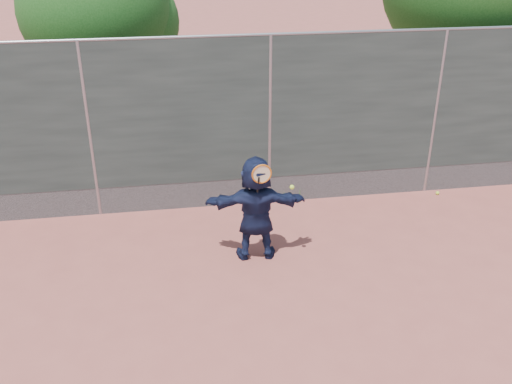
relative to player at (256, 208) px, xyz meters
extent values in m
plane|color=#9E4C42|center=(0.52, -1.75, -0.81)|extent=(80.00, 80.00, 0.00)
imported|color=#151C3B|center=(0.00, 0.00, 0.00)|extent=(1.54, 0.59, 1.63)
sphere|color=#C4EB34|center=(3.68, 1.54, -0.78)|extent=(0.07, 0.07, 0.07)
cube|color=#38423D|center=(0.52, 1.75, 0.94)|extent=(20.00, 0.04, 2.50)
cube|color=slate|center=(0.52, 1.75, -0.56)|extent=(20.00, 0.03, 0.50)
cylinder|color=gray|center=(0.52, 1.75, 2.19)|extent=(20.00, 0.05, 0.05)
cylinder|color=gray|center=(-2.48, 1.75, 0.69)|extent=(0.06, 0.06, 3.00)
cylinder|color=gray|center=(0.52, 1.75, 0.69)|extent=(0.06, 0.06, 3.00)
cylinder|color=gray|center=(3.52, 1.75, 0.69)|extent=(0.06, 0.06, 3.00)
torus|color=#C75E12|center=(0.05, -0.20, 0.65)|extent=(0.29, 0.05, 0.29)
cylinder|color=beige|center=(0.05, -0.20, 0.65)|extent=(0.25, 0.03, 0.25)
cylinder|color=black|center=(0.00, -0.18, 0.45)|extent=(0.04, 0.13, 0.33)
sphere|color=#C4EB34|center=(0.49, -0.19, 0.40)|extent=(0.07, 0.07, 0.07)
cylinder|color=#382314|center=(5.02, 3.95, 0.49)|extent=(0.28, 0.28, 2.60)
cylinder|color=#382314|center=(-2.48, 4.75, 0.29)|extent=(0.28, 0.28, 2.20)
sphere|color=#23561C|center=(-2.48, 4.75, 2.21)|extent=(3.00, 3.00, 3.00)
sphere|color=#23561C|center=(-1.88, 4.95, 1.91)|extent=(2.10, 2.10, 2.10)
cone|color=#387226|center=(0.77, 1.63, -0.68)|extent=(0.03, 0.03, 0.26)
cone|color=#387226|center=(1.07, 1.65, -0.66)|extent=(0.03, 0.03, 0.30)
cone|color=#387226|center=(0.42, 1.61, -0.70)|extent=(0.03, 0.03, 0.22)
camera|label=1|loc=(-1.16, -7.36, 3.93)|focal=40.00mm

